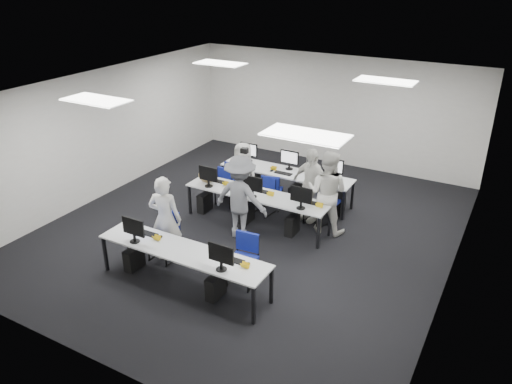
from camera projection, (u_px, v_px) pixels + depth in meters
The scene contains 23 objects.
room at pixel (252, 163), 10.05m from camera, with size 9.00×9.02×3.00m.
ceiling_panels at pixel (252, 90), 9.43m from camera, with size 5.20×4.60×0.02m.
desk_front at pixel (183, 252), 8.49m from camera, with size 3.20×0.70×0.73m.
desk_mid at pixel (257, 196), 10.56m from camera, with size 3.20×0.70×0.73m.
desk_back at pixel (286, 174), 11.67m from camera, with size 3.20×0.70×0.73m.
equipment_front at pixel (174, 266), 8.70m from camera, with size 2.51×0.41×1.19m.
equipment_mid at pixel (249, 208), 10.76m from camera, with size 2.91×0.41×1.19m.
equipment_back at pixel (293, 187), 11.73m from camera, with size 2.91×0.41×1.19m.
chair_0 at pixel (165, 244), 9.49m from camera, with size 0.47×0.52×0.94m.
chair_1 at pixel (243, 269), 8.75m from camera, with size 0.49×0.53×0.92m.
chair_2 at pixel (228, 191), 11.68m from camera, with size 0.48×0.52×0.94m.
chair_3 at pixel (264, 202), 11.23m from camera, with size 0.45×0.48×0.82m.
chair_4 at pixel (317, 212), 10.76m from camera, with size 0.55×0.57×0.85m.
chair_5 at pixel (230, 188), 11.90m from camera, with size 0.44×0.47×0.85m.
chair_6 at pixel (272, 197), 11.47m from camera, with size 0.52×0.55×0.85m.
chair_7 at pixel (328, 209), 10.92m from camera, with size 0.44×0.48×0.84m.
handbag at pixel (207, 176), 11.02m from camera, with size 0.38×0.24×0.31m, color olive.
student_0 at pixel (165, 219), 9.23m from camera, with size 0.62×0.41×1.71m, color beige.
student_1 at pixel (327, 192), 10.23m from camera, with size 0.86×0.67×1.78m, color beige.
student_2 at pixel (243, 174), 11.49m from camera, with size 0.73×0.47×1.49m, color beige.
student_3 at pixel (310, 185), 10.71m from camera, with size 0.97×0.40×1.65m, color beige.
photographer at pixel (241, 197), 10.01m from camera, with size 1.14×0.65×1.76m, color slate.
dslr_camera at pixel (244, 151), 9.76m from camera, with size 0.14×0.18×0.10m, color black.
Camera 1 is at (4.63, -8.15, 5.18)m, focal length 35.00 mm.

